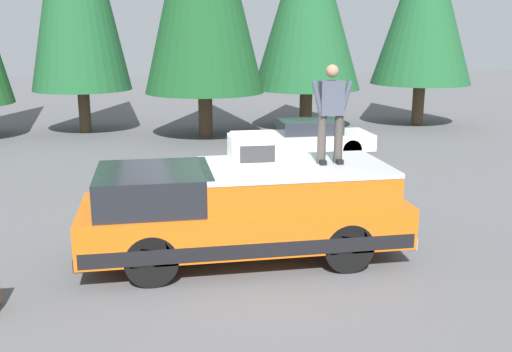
# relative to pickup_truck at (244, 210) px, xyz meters

# --- Properties ---
(ground_plane) EXTENTS (90.00, 90.00, 0.00)m
(ground_plane) POSITION_rel_pickup_truck_xyz_m (0.09, 0.28, -0.87)
(ground_plane) COLOR #565659
(pickup_truck) EXTENTS (2.01, 5.54, 1.65)m
(pickup_truck) POSITION_rel_pickup_truck_xyz_m (0.00, 0.00, 0.00)
(pickup_truck) COLOR orange
(pickup_truck) RESTS_ON ground
(compressor_unit) EXTENTS (0.65, 0.84, 0.56)m
(compressor_unit) POSITION_rel_pickup_truck_xyz_m (0.06, -0.18, 1.05)
(compressor_unit) COLOR silver
(compressor_unit) RESTS_ON pickup_truck
(person_on_truck_bed) EXTENTS (0.29, 0.72, 1.69)m
(person_on_truck_bed) POSITION_rel_pickup_truck_xyz_m (0.00, -1.50, 1.68)
(person_on_truck_bed) COLOR #423D38
(person_on_truck_bed) RESTS_ON pickup_truck
(parked_car_white) EXTENTS (1.64, 4.10, 1.16)m
(parked_car_white) POSITION_rel_pickup_truck_xyz_m (8.18, -3.31, -0.29)
(parked_car_white) COLOR white
(parked_car_white) RESTS_ON ground
(conifer_far_left) EXTENTS (4.11, 4.11, 8.34)m
(conifer_far_left) POSITION_rel_pickup_truck_xyz_m (13.56, -9.61, 4.16)
(conifer_far_left) COLOR #4C3826
(conifer_far_left) RESTS_ON ground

